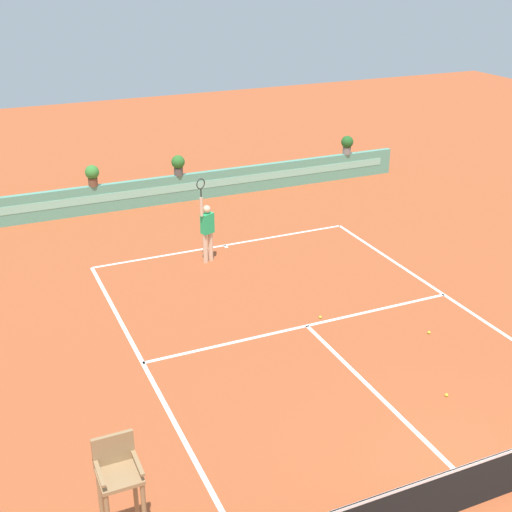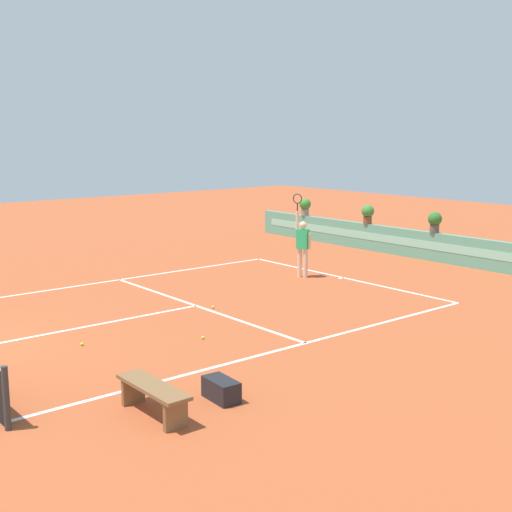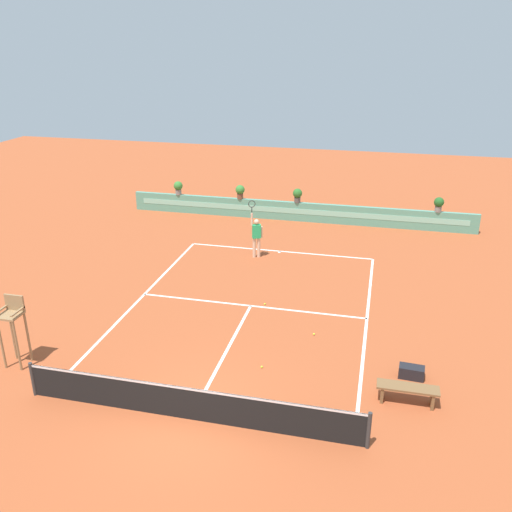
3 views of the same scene
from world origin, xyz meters
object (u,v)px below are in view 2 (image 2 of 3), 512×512
object	(u,v)px
gear_bag	(221,390)
tennis_ball_mid_court	(203,338)
tennis_player	(303,244)
tennis_ball_near_baseline	(82,344)
potted_plant_left	(368,213)
potted_plant_far_left	(305,206)
bench_courtside	(153,393)
potted_plant_centre	(435,221)
tennis_ball_by_sideline	(213,307)

from	to	relation	value
gear_bag	tennis_ball_mid_court	size ratio (longest dim) A/B	10.29
tennis_player	tennis_ball_near_baseline	distance (m)	8.65
tennis_ball_mid_court	potted_plant_left	world-z (taller)	potted_plant_left
potted_plant_far_left	potted_plant_left	bearing A→B (deg)	0.00
bench_courtside	tennis_ball_mid_court	bearing A→B (deg)	134.24
potted_plant_left	potted_plant_centre	size ratio (longest dim) A/B	1.00
gear_bag	tennis_player	bearing A→B (deg)	129.17
potted_plant_centre	tennis_player	bearing A→B (deg)	-99.38
tennis_ball_near_baseline	tennis_ball_by_sideline	distance (m)	4.02
potted_plant_left	potted_plant_centre	bearing A→B (deg)	0.00
gear_bag	tennis_ball_by_sideline	bearing A→B (deg)	145.58
potted_plant_centre	bench_courtside	bearing A→B (deg)	-69.78
tennis_ball_mid_court	potted_plant_far_left	bearing A→B (deg)	128.02
tennis_ball_near_baseline	potted_plant_far_left	bearing A→B (deg)	119.50
bench_courtside	tennis_ball_by_sideline	xyz separation A→B (m)	(-4.86, 4.64, -0.34)
bench_courtside	tennis_ball_mid_court	distance (m)	4.09
tennis_player	potted_plant_far_left	size ratio (longest dim) A/B	3.57
tennis_player	tennis_ball_by_sideline	size ratio (longest dim) A/B	38.01
tennis_ball_mid_court	gear_bag	bearing A→B (deg)	-29.77
gear_bag	tennis_ball_mid_court	xyz separation A→B (m)	(-3.00, 1.71, -0.15)
tennis_ball_by_sideline	potted_plant_far_left	size ratio (longest dim) A/B	0.09
gear_bag	tennis_ball_near_baseline	xyz separation A→B (m)	(-4.22, -0.51, -0.15)
tennis_ball_mid_court	potted_plant_centre	world-z (taller)	potted_plant_centre
tennis_player	tennis_ball_near_baseline	world-z (taller)	tennis_player
bench_courtside	potted_plant_left	xyz separation A→B (m)	(-8.38, 14.43, 1.04)
tennis_ball_near_baseline	potted_plant_centre	world-z (taller)	potted_plant_centre
tennis_player	tennis_ball_by_sideline	xyz separation A→B (m)	(1.35, -4.37, -1.02)
bench_courtside	potted_plant_far_left	xyz separation A→B (m)	(-11.84, 14.43, 1.04)
tennis_ball_by_sideline	potted_plant_far_left	distance (m)	12.11
tennis_ball_near_baseline	potted_plant_left	xyz separation A→B (m)	(-4.30, 13.73, 1.38)
tennis_player	potted_plant_left	world-z (taller)	tennis_player
potted_plant_far_left	tennis_ball_near_baseline	bearing A→B (deg)	-60.50
potted_plant_far_left	potted_plant_centre	xyz separation A→B (m)	(6.53, 0.00, 0.00)
tennis_player	potted_plant_left	xyz separation A→B (m)	(-2.17, 5.42, 0.36)
gear_bag	tennis_player	world-z (taller)	tennis_player
tennis_player	potted_plant_centre	size ratio (longest dim) A/B	3.57
tennis_ball_by_sideline	potted_plant_left	size ratio (longest dim) A/B	0.09
potted_plant_left	tennis_ball_mid_court	bearing A→B (deg)	-64.33
bench_courtside	tennis_ball_near_baseline	bearing A→B (deg)	170.29
bench_courtside	tennis_ball_near_baseline	size ratio (longest dim) A/B	23.53
tennis_ball_by_sideline	potted_plant_left	xyz separation A→B (m)	(-3.52, 9.79, 1.38)
tennis_ball_mid_court	tennis_ball_by_sideline	world-z (taller)	same
gear_bag	tennis_ball_near_baseline	size ratio (longest dim) A/B	10.29
tennis_ball_by_sideline	potted_plant_centre	xyz separation A→B (m)	(-0.46, 9.79, 1.38)
potted_plant_centre	tennis_ball_near_baseline	bearing A→B (deg)	-84.84
potted_plant_left	tennis_ball_by_sideline	bearing A→B (deg)	-70.23
bench_courtside	potted_plant_left	bearing A→B (deg)	120.13
tennis_ball_mid_court	potted_plant_centre	bearing A→B (deg)	102.11
tennis_ball_by_sideline	potted_plant_centre	world-z (taller)	potted_plant_centre
potted_plant_left	potted_plant_far_left	distance (m)	3.47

